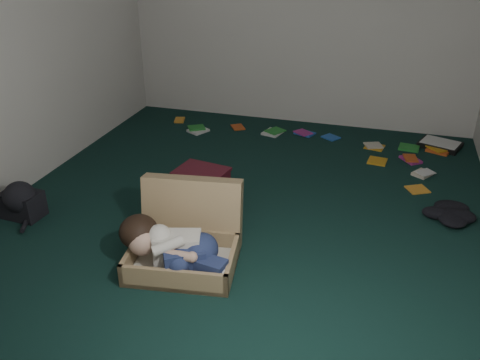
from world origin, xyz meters
The scene contains 11 objects.
floor centered at (0.00, 0.00, 0.00)m, with size 4.50×4.50×0.00m, color black.
wall_back centered at (0.00, 2.25, 1.30)m, with size 4.50×4.50×0.00m, color silver.
wall_front centered at (0.00, -2.25, 1.30)m, with size 4.50×4.50×0.00m, color silver.
wall_left centered at (-2.00, 0.00, 1.30)m, with size 4.50×4.50×0.00m, color silver.
suitcase centered at (-0.21, -0.76, 0.16)m, with size 0.82×0.80×0.53m.
person centered at (-0.23, -0.95, 0.20)m, with size 0.80×0.39×0.33m.
maroon_bin centered at (-0.40, 0.05, 0.15)m, with size 0.47×0.40×0.29m.
backpack centered at (-1.70, -0.61, 0.12)m, with size 0.39×0.31×0.23m, color black, non-canonical shape.
clothing_pile centered at (1.60, 0.38, 0.06)m, with size 0.40×0.33×0.13m, color black, non-canonical shape.
paper_tray centered at (1.63, 1.89, 0.03)m, with size 0.49×0.43×0.06m.
book_scatter centered at (0.50, 1.57, 0.01)m, with size 3.18×1.30×0.02m.
Camera 1 is at (1.01, -3.54, 2.12)m, focal length 38.00 mm.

